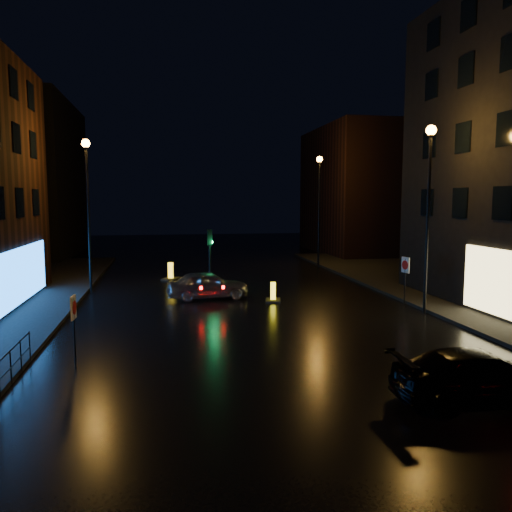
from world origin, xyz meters
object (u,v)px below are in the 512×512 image
(traffic_signal, at_px, (210,280))
(bollard_far, at_px, (171,276))
(road_sign_left, at_px, (74,314))
(silver_hatchback, at_px, (208,285))
(dark_sedan, at_px, (481,376))
(bollard_near, at_px, (273,297))
(road_sign_right, at_px, (405,269))

(traffic_signal, xyz_separation_m, bollard_far, (-2.20, 3.84, -0.26))
(traffic_signal, height_order, road_sign_left, traffic_signal)
(silver_hatchback, relative_size, road_sign_left, 1.89)
(road_sign_left, bearing_deg, dark_sedan, -19.86)
(silver_hatchback, distance_m, dark_sedan, 15.72)
(road_sign_left, bearing_deg, bollard_far, 83.22)
(traffic_signal, distance_m, bollard_near, 4.96)
(silver_hatchback, relative_size, bollard_far, 2.80)
(traffic_signal, xyz_separation_m, road_sign_right, (9.10, -5.88, 1.25))
(dark_sedan, bearing_deg, bollard_far, 21.35)
(dark_sedan, height_order, bollard_near, dark_sedan)
(traffic_signal, height_order, dark_sedan, traffic_signal)
(traffic_signal, distance_m, bollard_far, 4.44)
(bollard_far, bearing_deg, silver_hatchback, -51.24)
(dark_sedan, distance_m, road_sign_right, 12.15)
(silver_hatchback, height_order, road_sign_left, road_sign_left)
(bollard_near, xyz_separation_m, road_sign_right, (6.25, -1.82, 1.54))
(traffic_signal, relative_size, dark_sedan, 0.76)
(traffic_signal, height_order, bollard_near, traffic_signal)
(dark_sedan, xyz_separation_m, road_sign_right, (3.74, 11.51, 1.09))
(dark_sedan, bearing_deg, silver_hatchback, 23.10)
(traffic_signal, xyz_separation_m, road_sign_left, (-5.30, -12.73, 1.17))
(silver_hatchback, distance_m, road_sign_right, 10.02)
(bollard_far, distance_m, road_sign_left, 16.92)
(dark_sedan, relative_size, bollard_far, 3.03)
(road_sign_left, bearing_deg, silver_hatchback, 67.49)
(dark_sedan, relative_size, bollard_near, 3.63)
(dark_sedan, height_order, road_sign_left, road_sign_left)
(traffic_signal, distance_m, silver_hatchback, 2.78)
(road_sign_right, bearing_deg, traffic_signal, -44.20)
(road_sign_left, bearing_deg, road_sign_right, 29.22)
(road_sign_left, bearing_deg, bollard_near, 50.59)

